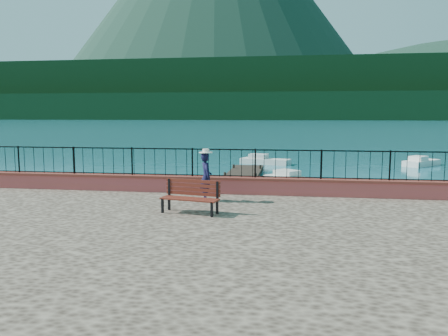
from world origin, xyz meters
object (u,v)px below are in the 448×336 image
(boat_1, at_px, (294,178))
(person, at_px, (206,177))
(boat_5, at_px, (422,160))
(boat_4, at_px, (265,159))
(park_bench, at_px, (190,203))
(boat_0, at_px, (126,196))

(boat_1, bearing_deg, person, -63.04)
(boat_5, bearing_deg, boat_4, 135.67)
(park_bench, xyz_separation_m, boat_5, (12.71, 23.56, -1.08))
(boat_1, xyz_separation_m, boat_5, (9.75, 10.69, 0.00))
(boat_1, bearing_deg, boat_5, 89.10)
(boat_0, distance_m, boat_5, 24.27)
(boat_0, height_order, boat_4, same)
(park_bench, bearing_deg, boat_1, 88.53)
(boat_1, height_order, boat_4, same)
(boat_4, bearing_deg, park_bench, -73.64)
(person, relative_size, boat_1, 0.43)
(park_bench, relative_size, boat_0, 0.48)
(park_bench, bearing_deg, boat_5, 73.14)
(person, relative_size, boat_5, 0.44)
(boat_4, bearing_deg, boat_5, 21.42)
(person, xyz_separation_m, boat_4, (0.68, 21.11, -1.57))
(park_bench, distance_m, boat_0, 7.69)
(boat_0, xyz_separation_m, boat_5, (17.03, 17.29, 0.00))
(park_bench, xyz_separation_m, boat_1, (2.96, 12.86, -1.08))
(boat_1, distance_m, boat_4, 10.28)
(park_bench, relative_size, person, 1.12)
(boat_4, height_order, boat_5, same)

